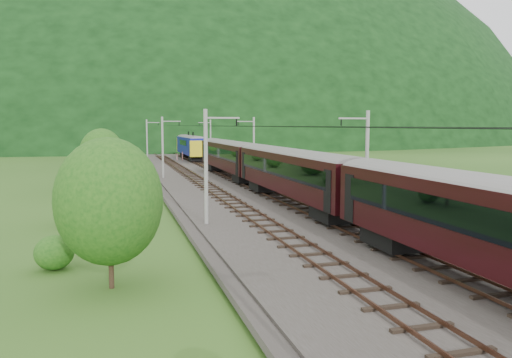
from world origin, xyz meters
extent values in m
plane|color=#254816|center=(0.00, 0.00, 0.00)|extent=(600.00, 600.00, 0.00)
cube|color=#38332D|center=(0.00, 10.00, 0.15)|extent=(14.00, 220.00, 0.30)
cube|color=brown|center=(-3.12, 10.00, 0.49)|extent=(0.08, 220.00, 0.15)
cube|color=brown|center=(-1.68, 10.00, 0.49)|extent=(0.08, 220.00, 0.15)
cube|color=black|center=(-2.40, 10.00, 0.36)|extent=(2.40, 220.00, 0.12)
cube|color=brown|center=(1.68, 10.00, 0.49)|extent=(0.08, 220.00, 0.15)
cube|color=brown|center=(3.12, 10.00, 0.49)|extent=(0.08, 220.00, 0.15)
cube|color=black|center=(2.40, 10.00, 0.36)|extent=(2.40, 220.00, 0.12)
cylinder|color=gray|center=(-6.20, 0.00, 4.30)|extent=(0.28, 0.28, 8.00)
cube|color=gray|center=(-5.00, 0.00, 7.70)|extent=(2.40, 0.12, 0.12)
cylinder|color=black|center=(-4.00, 0.00, 7.40)|extent=(0.10, 0.10, 0.50)
cylinder|color=gray|center=(-6.20, 32.00, 4.30)|extent=(0.28, 0.28, 8.00)
cube|color=gray|center=(-5.00, 32.00, 7.70)|extent=(2.40, 0.12, 0.12)
cylinder|color=black|center=(-4.00, 32.00, 7.40)|extent=(0.10, 0.10, 0.50)
cylinder|color=gray|center=(-6.20, 64.00, 4.30)|extent=(0.28, 0.28, 8.00)
cube|color=gray|center=(-5.00, 64.00, 7.70)|extent=(2.40, 0.12, 0.12)
cylinder|color=black|center=(-4.00, 64.00, 7.40)|extent=(0.10, 0.10, 0.50)
cylinder|color=gray|center=(-6.20, 96.00, 4.30)|extent=(0.28, 0.28, 8.00)
cube|color=gray|center=(-5.00, 96.00, 7.70)|extent=(2.40, 0.12, 0.12)
cylinder|color=black|center=(-4.00, 96.00, 7.40)|extent=(0.10, 0.10, 0.50)
cylinder|color=gray|center=(-6.20, 128.00, 4.30)|extent=(0.28, 0.28, 8.00)
cube|color=gray|center=(-5.00, 128.00, 7.70)|extent=(2.40, 0.12, 0.12)
cylinder|color=black|center=(-4.00, 128.00, 7.40)|extent=(0.10, 0.10, 0.50)
cylinder|color=gray|center=(6.20, 0.00, 4.30)|extent=(0.28, 0.28, 8.00)
cube|color=gray|center=(5.00, 0.00, 7.70)|extent=(2.40, 0.12, 0.12)
cylinder|color=black|center=(4.00, 0.00, 7.40)|extent=(0.10, 0.10, 0.50)
cylinder|color=gray|center=(6.20, 32.00, 4.30)|extent=(0.28, 0.28, 8.00)
cube|color=gray|center=(5.00, 32.00, 7.70)|extent=(2.40, 0.12, 0.12)
cylinder|color=black|center=(4.00, 32.00, 7.40)|extent=(0.10, 0.10, 0.50)
cylinder|color=gray|center=(6.20, 64.00, 4.30)|extent=(0.28, 0.28, 8.00)
cube|color=gray|center=(5.00, 64.00, 7.70)|extent=(2.40, 0.12, 0.12)
cylinder|color=black|center=(4.00, 64.00, 7.40)|extent=(0.10, 0.10, 0.50)
cylinder|color=gray|center=(6.20, 96.00, 4.30)|extent=(0.28, 0.28, 8.00)
cube|color=gray|center=(5.00, 96.00, 7.70)|extent=(2.40, 0.12, 0.12)
cylinder|color=black|center=(4.00, 96.00, 7.40)|extent=(0.10, 0.10, 0.50)
cylinder|color=gray|center=(6.20, 128.00, 4.30)|extent=(0.28, 0.28, 8.00)
cube|color=gray|center=(5.00, 128.00, 7.70)|extent=(2.40, 0.12, 0.12)
cylinder|color=black|center=(4.00, 128.00, 7.40)|extent=(0.10, 0.10, 0.50)
cylinder|color=black|center=(-2.40, 10.00, 7.10)|extent=(0.03, 198.00, 0.03)
cylinder|color=black|center=(2.40, 10.00, 7.10)|extent=(0.03, 198.00, 0.03)
ellipsoid|color=black|center=(0.00, 260.00, 0.00)|extent=(504.00, 360.00, 244.00)
cube|color=black|center=(0.80, -18.70, 3.57)|extent=(0.05, 21.07, 1.25)
cube|color=black|center=(2.40, -10.32, 1.06)|extent=(2.39, 3.48, 0.98)
cube|color=black|center=(2.40, 5.95, 3.18)|extent=(3.16, 23.95, 3.27)
cylinder|color=slate|center=(2.40, 5.95, 4.65)|extent=(3.16, 23.83, 3.16)
cube|color=black|center=(0.80, 5.95, 3.57)|extent=(0.05, 21.07, 1.25)
cube|color=black|center=(4.00, 5.95, 3.57)|extent=(0.05, 21.07, 1.25)
cube|color=black|center=(2.40, -2.44, 1.06)|extent=(2.39, 3.48, 0.98)
cube|color=black|center=(2.40, 14.33, 1.06)|extent=(2.39, 3.48, 0.98)
cube|color=black|center=(2.40, 30.59, 3.18)|extent=(3.16, 23.95, 3.27)
cylinder|color=slate|center=(2.40, 30.59, 4.65)|extent=(3.16, 23.83, 3.16)
cube|color=black|center=(0.80, 30.59, 3.57)|extent=(0.05, 21.07, 1.25)
cube|color=black|center=(4.00, 30.59, 3.57)|extent=(0.05, 21.07, 1.25)
cube|color=black|center=(2.40, 22.21, 1.06)|extent=(2.39, 3.48, 0.98)
cube|color=black|center=(2.40, 38.97, 1.06)|extent=(2.39, 3.48, 0.98)
cube|color=navy|center=(2.40, 65.03, 3.18)|extent=(3.16, 19.59, 3.27)
cylinder|color=slate|center=(2.40, 65.03, 4.65)|extent=(3.16, 19.50, 3.16)
cube|color=black|center=(0.80, 65.03, 3.57)|extent=(0.05, 17.24, 1.25)
cube|color=black|center=(4.00, 65.03, 3.57)|extent=(0.05, 17.24, 1.25)
cube|color=black|center=(2.40, 58.18, 1.06)|extent=(2.39, 3.48, 0.98)
cube|color=black|center=(2.40, 71.89, 1.06)|extent=(2.39, 3.48, 0.98)
cube|color=gold|center=(2.40, 74.63, 2.96)|extent=(3.22, 0.50, 2.94)
cube|color=gold|center=(2.40, 55.44, 2.96)|extent=(3.22, 0.50, 2.94)
cube|color=black|center=(2.40, 68.03, 5.41)|extent=(0.08, 1.60, 0.98)
cylinder|color=red|center=(-0.43, 64.68, 0.95)|extent=(0.14, 0.14, 1.30)
cylinder|color=red|center=(0.57, 64.06, 1.14)|extent=(0.18, 0.18, 1.69)
cylinder|color=black|center=(-3.19, 65.69, 1.17)|extent=(0.12, 0.12, 1.73)
sphere|color=red|center=(-3.19, 65.69, 2.07)|extent=(0.21, 0.21, 0.21)
ellipsoid|color=#194B14|center=(-15.33, -7.95, 0.87)|extent=(1.93, 1.93, 1.74)
ellipsoid|color=#194B14|center=(-14.21, 5.67, 0.83)|extent=(1.85, 1.85, 1.67)
ellipsoid|color=#194B14|center=(-10.83, 20.23, 0.81)|extent=(1.81, 1.81, 1.63)
ellipsoid|color=#194B14|center=(-13.85, 32.87, 1.74)|extent=(3.87, 3.87, 3.49)
ellipsoid|color=#194B14|center=(-12.30, 46.60, 1.22)|extent=(2.70, 2.70, 2.43)
ellipsoid|color=#194B14|center=(-13.97, 62.92, 0.89)|extent=(1.97, 1.97, 1.77)
ellipsoid|color=#194B14|center=(-13.05, 76.72, 1.10)|extent=(2.44, 2.44, 2.20)
ellipsoid|color=#194B14|center=(-9.62, 88.85, 1.39)|extent=(3.09, 3.09, 2.78)
cylinder|color=black|center=(-12.57, -11.71, 1.82)|extent=(0.24, 0.24, 3.63)
ellipsoid|color=#194B14|center=(-12.57, -11.71, 3.89)|extent=(4.67, 4.67, 5.60)
cylinder|color=black|center=(-14.63, 3.56, 1.15)|extent=(0.24, 0.24, 2.30)
ellipsoid|color=#194B14|center=(-14.63, 3.56, 2.47)|extent=(2.96, 2.96, 3.56)
cylinder|color=black|center=(-13.62, 22.67, 1.86)|extent=(0.24, 0.24, 3.72)
ellipsoid|color=#194B14|center=(-13.62, 22.67, 3.99)|extent=(4.79, 4.79, 5.74)
cylinder|color=black|center=(-16.15, 39.97, 1.18)|extent=(0.24, 0.24, 2.36)
ellipsoid|color=#194B14|center=(-16.15, 39.97, 2.53)|extent=(3.04, 3.04, 3.64)
cylinder|color=black|center=(-15.77, 62.15, 1.49)|extent=(0.24, 0.24, 2.98)
ellipsoid|color=#194B14|center=(-15.77, 62.15, 3.20)|extent=(3.84, 3.84, 4.60)
ellipsoid|color=#194B14|center=(14.03, 6.87, 0.99)|extent=(2.19, 2.19, 1.97)
ellipsoid|color=#194B14|center=(14.23, 20.59, 1.55)|extent=(3.45, 3.45, 3.11)
ellipsoid|color=#194B14|center=(13.97, 34.34, 1.46)|extent=(3.23, 3.23, 2.91)
ellipsoid|color=#194B14|center=(12.01, 48.41, 1.52)|extent=(3.37, 3.37, 3.03)
ellipsoid|color=#194B14|center=(10.45, 62.34, 1.31)|extent=(2.91, 2.91, 2.62)
camera|label=1|loc=(-12.28, -34.12, 7.20)|focal=35.00mm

